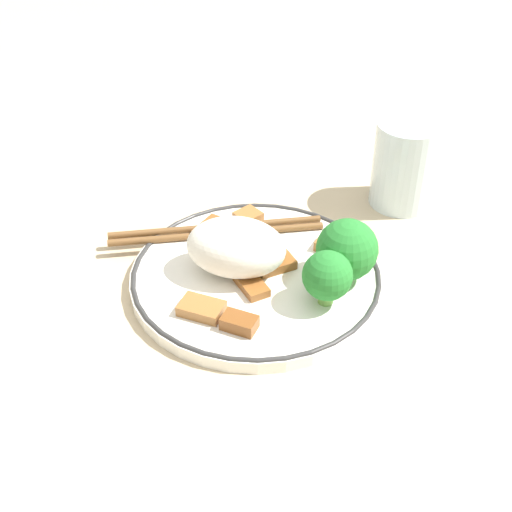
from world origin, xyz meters
The scene contains 14 objects.
ground_plane centered at (0.00, 0.00, 0.00)m, with size 3.00×3.00×0.00m, color #C6B28E.
plate centered at (0.00, 0.00, 0.01)m, with size 0.24×0.24×0.02m.
rice_mound centered at (-0.02, 0.00, 0.04)m, with size 0.09×0.06×0.06m.
broccoli_back_left centered at (0.07, -0.03, 0.04)m, with size 0.05×0.05×0.05m.
broccoli_back_center centered at (0.08, 0.01, 0.05)m, with size 0.06×0.06×0.06m.
meat_near_front centered at (0.02, 0.01, 0.02)m, with size 0.05×0.04×0.01m.
meat_near_left centered at (-0.06, 0.05, 0.02)m, with size 0.03×0.04×0.01m.
meat_near_right centered at (0.00, -0.08, 0.02)m, with size 0.03×0.03×0.01m.
meat_near_back centered at (-0.04, -0.06, 0.02)m, with size 0.04×0.03×0.01m.
meat_on_rice_edge centered at (0.00, -0.02, 0.02)m, with size 0.04×0.04×0.01m.
meat_mid_left centered at (-0.02, 0.09, 0.02)m, with size 0.03×0.03×0.01m.
meat_mid_right centered at (0.06, 0.05, 0.02)m, with size 0.03×0.03×0.01m.
chopsticks centered at (-0.05, 0.06, 0.02)m, with size 0.21×0.09×0.01m.
drinking_glass centered at (0.13, 0.17, 0.05)m, with size 0.07×0.07×0.10m.
Camera 1 is at (0.10, -0.52, 0.44)m, focal length 50.00 mm.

